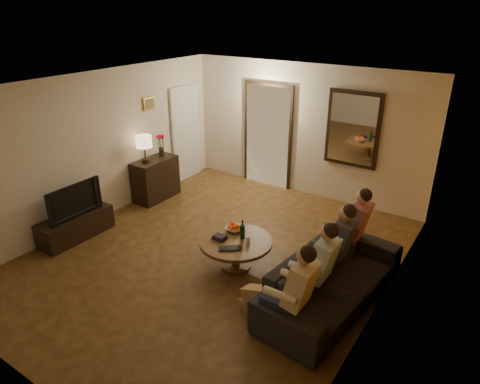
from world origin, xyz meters
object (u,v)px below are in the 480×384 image
Objects in this scene: tv_stand at (76,226)px; person_a at (295,297)px; coffee_table at (236,253)px; person_b at (317,272)px; person_c at (336,250)px; wine_bottle at (243,229)px; tv at (71,200)px; dog at (258,296)px; person_d at (352,232)px; laptop at (230,250)px; sofa at (333,280)px; dresser at (156,179)px; table_lamp at (145,149)px; bowl at (234,229)px.

tv_stand is 4.13m from person_a.
person_b is at bearing -11.25° from coffee_table.
person_c is 3.87× the size of wine_bottle.
tv is 4.25m from person_c.
person_b is (4.11, 0.49, 0.39)m from tv_stand.
person_a reaches higher than dog.
person_d is 1.72m from coffee_table.
laptop is at bearing -82.50° from wine_bottle.
person_a is (-0.10, -0.90, 0.25)m from sofa.
tv_stand is at bearing -162.64° from wine_bottle.
dresser is at bearing 0.00° from tv.
wine_bottle is (-1.35, 0.38, 0.01)m from person_b.
table_lamp is at bearing 84.06° from sofa.
coffee_table is at bearing -22.83° from dresser.
bowl is (-1.58, -0.70, -0.12)m from person_d.
dresser is 2.95m from coffee_table.
person_c is at bearing 14.79° from tv_stand.
table_lamp is 0.44× the size of tv_stand.
person_a is (4.11, -1.80, -0.49)m from table_lamp.
person_a is at bearing -35.95° from wine_bottle.
dog is 2.16× the size of bowl.
dresser is 2.81× the size of laptop.
person_b is 1.00× the size of person_c.
laptop is (2.81, -1.42, 0.05)m from dresser.
sofa is 1.98× the size of person_a.
tv is at bearing 150.34° from laptop.
wine_bottle is (-1.35, 0.98, 0.01)m from person_a.
wine_bottle is (2.76, -1.04, 0.19)m from dresser.
person_b is (4.11, -1.42, 0.19)m from dresser.
person_a is at bearing -34.82° from bowl.
wine_bottle is at bearing 144.05° from person_a.
person_d is 1.73m from bowl.
tv_stand is 4.78× the size of bowl.
person_c is at bearing -14.54° from laptop.
person_b is at bearing -17.51° from bowl.
tv_stand is at bearing 0.00° from tv.
dog is at bearing -43.13° from bowl.
dresser is 0.75× the size of tv_stand.
dresser reaches higher than wine_bottle.
wine_bottle reaches higher than coffee_table.
person_c is (4.11, 1.09, 0.39)m from tv_stand.
person_d is 1.77m from laptop.
dresser is at bearing 90.00° from table_lamp.
person_c is 1.59m from bowl.
tv_stand is (0.00, -1.91, -0.20)m from dresser.
dresser is at bearing 153.83° from person_a.
tv is 2.86m from coffee_table.
coffee_table is at bearing -50.71° from bowl.
person_b is at bearing 90.00° from person_a.
tv_stand is 2.92m from wine_bottle.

